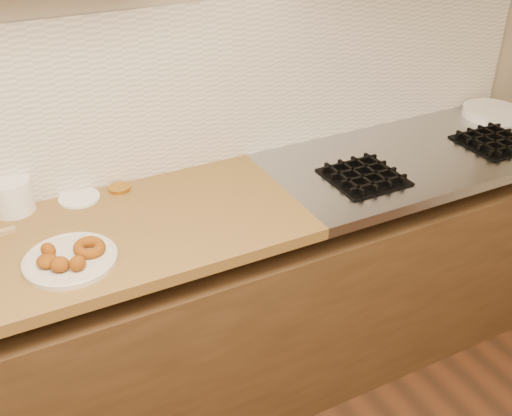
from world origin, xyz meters
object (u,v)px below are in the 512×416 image
at_px(donut_plate, 70,260).
at_px(plate_stack, 491,112).
at_px(ring_donut, 89,248).
at_px(plastic_tub, 12,196).

relative_size(donut_plate, plate_stack, 1.09).
height_order(donut_plate, ring_donut, ring_donut).
relative_size(donut_plate, plastic_tub, 2.00).
height_order(donut_plate, plate_stack, plate_stack).
xyz_separation_m(plastic_tub, plate_stack, (2.03, -0.12, -0.04)).
bearing_deg(plate_stack, donut_plate, -172.49).
bearing_deg(ring_donut, plate_stack, 7.71).
height_order(ring_donut, plate_stack, ring_donut).
height_order(ring_donut, plastic_tub, plastic_tub).
bearing_deg(donut_plate, plate_stack, 7.51).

